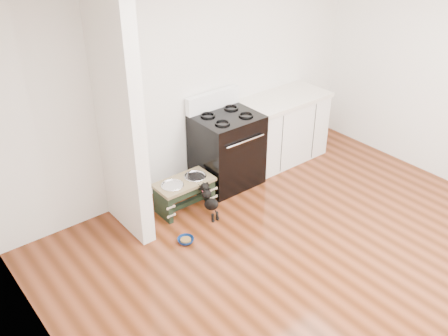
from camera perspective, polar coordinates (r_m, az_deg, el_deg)
ground at (r=5.09m, az=13.78°, el=-12.46°), size 5.00×5.00×0.00m
room_shell at (r=4.19m, az=16.44°, el=4.13°), size 5.00×5.00×5.00m
partition_wall at (r=5.07m, az=-11.95°, el=5.95°), size 0.15×0.80×2.70m
oven_range at (r=6.18m, az=0.30°, el=2.24°), size 0.76×0.69×1.14m
cabinet_run at (r=6.80m, az=6.67°, el=4.52°), size 1.24×0.64×0.91m
dog_feeder at (r=5.79m, az=-4.52°, el=-2.42°), size 0.68×0.36×0.39m
puppy at (r=5.65m, az=-1.69°, el=-3.68°), size 0.12×0.35×0.41m
floor_bowl at (r=5.40m, az=-4.40°, el=-8.25°), size 0.23×0.23×0.06m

